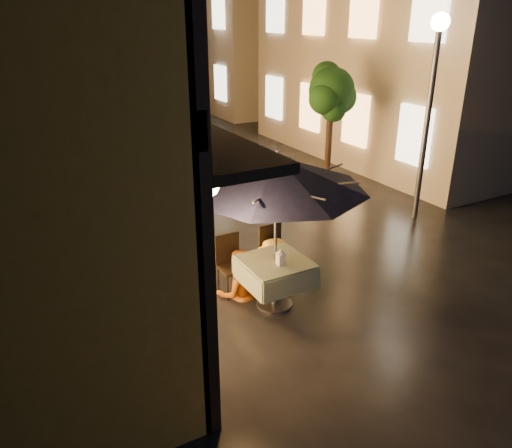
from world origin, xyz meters
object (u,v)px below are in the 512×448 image
patio_umbrella (277,173)px  person_orange (238,252)px  streetlamp_near (432,83)px  table_lantern (281,256)px  cafe_table (275,272)px  person_yellow (275,241)px  bicycle_0 (145,221)px

patio_umbrella → person_orange: bearing=122.1°
streetlamp_near → table_lantern: 5.30m
cafe_table → person_orange: (-0.35, 0.55, 0.18)m
cafe_table → patio_umbrella: bearing=-90.0°
streetlamp_near → person_yellow: bearing=-166.4°
bicycle_0 → patio_umbrella: bearing=-164.7°
patio_umbrella → person_yellow: bearing=59.7°
streetlamp_near → cafe_table: bearing=-160.7°
bicycle_0 → table_lantern: bearing=-165.6°
cafe_table → person_orange: size_ratio=0.64×
streetlamp_near → table_lantern: streetlamp_near is taller
table_lantern → cafe_table: bearing=90.0°
bicycle_0 → person_yellow: bearing=-154.6°
patio_umbrella → bicycle_0: bearing=109.3°
person_orange → cafe_table: bearing=130.9°
cafe_table → bicycle_0: 3.29m
streetlamp_near → cafe_table: (-4.58, -1.61, -2.33)m
streetlamp_near → bicycle_0: 6.34m
cafe_table → table_lantern: (0.00, -0.16, 0.33)m
patio_umbrella → person_yellow: (0.34, 0.58, -1.36)m
cafe_table → patio_umbrella: (0.00, -0.00, 1.56)m
person_yellow → streetlamp_near: bearing=-163.4°
streetlamp_near → person_yellow: (-4.24, -1.03, -2.13)m
patio_umbrella → person_orange: 1.53m
cafe_table → person_yellow: 0.70m
streetlamp_near → cafe_table: 5.39m
patio_umbrella → bicycle_0: size_ratio=1.37×
cafe_table → bicycle_0: bicycle_0 is taller
bicycle_0 → person_orange: bearing=-167.9°
person_orange → table_lantern: bearing=124.9°
streetlamp_near → patio_umbrella: 4.92m
person_yellow → bicycle_0: 2.91m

